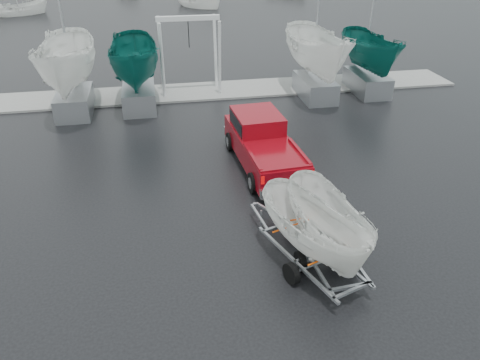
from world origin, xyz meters
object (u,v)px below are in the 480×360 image
Objects in this scene: pickup_truck at (262,141)px; trailer_parked at (318,191)px; boat_hoist at (189,44)px; trailer_hitched at (332,184)px.

trailer_parked is (-0.09, -6.50, 1.54)m from pickup_truck.
pickup_truck is 9.41m from boat_hoist.
trailer_parked is at bearing -157.87° from trailer_hitched.
pickup_truck is 6.68m from trailer_parked.
trailer_hitched reaches higher than pickup_truck.
boat_hoist is at bearing 95.00° from trailer_hitched.
pickup_truck is at bearing -78.13° from boat_hoist.
boat_hoist is at bearing 98.40° from pickup_truck.
trailer_hitched is (0.38, -6.28, 1.56)m from pickup_truck.
boat_hoist is at bearing 77.59° from trailer_parked.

